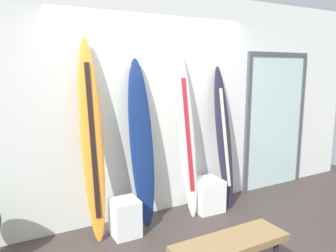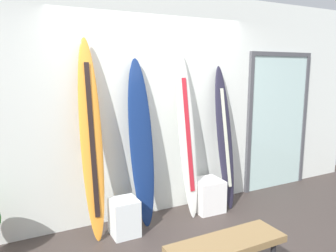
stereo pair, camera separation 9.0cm
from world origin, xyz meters
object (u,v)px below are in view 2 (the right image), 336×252
Objects in this scene: bench at (226,248)px; display_block_left at (124,217)px; surfboard_sunset at (91,141)px; surfboard_navy at (141,143)px; surfboard_ivory at (187,135)px; glass_door at (278,119)px; surfboard_charcoal at (225,139)px; display_block_center at (208,195)px.

display_block_left is at bearing 107.41° from bench.
surfboard_navy is at bearing 3.76° from surfboard_sunset.
bench is at bearing -108.49° from surfboard_ivory.
glass_door is at bearing 8.07° from display_block_left.
surfboard_charcoal is 4.55× the size of display_block_left.
display_block_center is (0.29, -0.06, -0.83)m from surfboard_ivory.
surfboard_ivory is 0.88m from display_block_center.
surfboard_charcoal reaches higher than display_block_center.
surfboard_sunset is 1.21m from surfboard_ivory.
display_block_center is at bearing -169.57° from glass_door.
glass_door reaches higher than surfboard_navy.
display_block_left is 0.20× the size of glass_door.
display_block_center is (-0.29, -0.05, -0.72)m from surfboard_charcoal.
surfboard_ivory reaches higher than surfboard_navy.
surfboard_ivory is at bearing 179.08° from surfboard_charcoal.
surfboard_ivory is at bearing 71.51° from bench.
bench is at bearing -85.68° from surfboard_navy.
bench reaches higher than display_block_left.
bench is at bearing -64.15° from surfboard_sunset.
surfboard_navy reaches higher than display_block_left.
surfboard_ivory is 5.00× the size of display_block_left.
surfboard_charcoal reaches higher than display_block_left.
bench is (-0.78, -1.42, 0.20)m from display_block_center.
glass_door is (1.76, 0.21, 0.04)m from surfboard_ivory.
display_block_left is 0.41× the size of bench.
display_block_center reaches higher than display_block_left.
display_block_center is 0.20× the size of glass_door.
surfboard_ivory is 4.94× the size of display_block_center.
surfboard_navy is at bearing 174.63° from display_block_center.
surfboard_sunset is 0.94m from display_block_left.
display_block_left is 0.99× the size of display_block_center.
display_block_left is (-1.49, -0.16, -0.73)m from surfboard_charcoal.
surfboard_charcoal is at bearing 53.85° from bench.
surfboard_navy is 0.95× the size of surfboard_ivory.
bench is (-1.07, -1.47, -0.52)m from surfboard_charcoal.
surfboard_sunset is 5.20× the size of display_block_center.
glass_door is at bearing 10.43° from display_block_center.
display_block_left is (0.30, -0.15, -0.88)m from surfboard_sunset.
surfboard_sunset is 1.76m from bench.
display_block_left is at bearing -27.07° from surfboard_sunset.
display_block_center is at bearing -170.25° from surfboard_charcoal.
surfboard_charcoal is at bearing -0.92° from surfboard_ivory.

